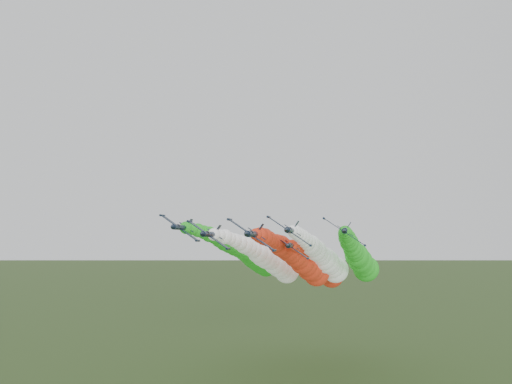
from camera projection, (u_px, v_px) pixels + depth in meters
jet_lead at (303, 263)px, 144.51m from camera, size 15.35×86.80×19.23m
jet_inner_left at (271, 261)px, 157.57m from camera, size 15.50×86.95×19.38m
jet_inner_right at (325, 260)px, 153.03m from camera, size 15.64×87.09×19.53m
jet_outer_left at (249, 255)px, 164.74m from camera, size 15.33×86.78×19.21m
jet_outer_right at (359, 259)px, 158.40m from camera, size 15.70×87.15×19.59m
jet_trail at (322, 267)px, 169.98m from camera, size 15.74×87.19×19.62m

